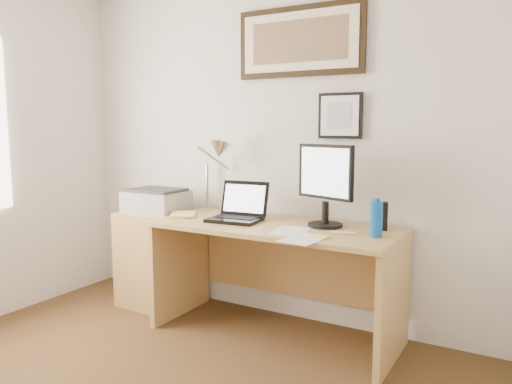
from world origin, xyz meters
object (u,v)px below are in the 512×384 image
Objects in this scene: side_cabinet at (155,259)px; lcd_monitor at (325,181)px; water_bottle at (376,219)px; book at (171,215)px; laptop at (238,212)px; desk at (281,257)px; printer at (157,201)px.

side_cabinet is 1.53m from lcd_monitor.
book is (-1.46, -0.06, -0.09)m from water_bottle.
book is 0.65× the size of laptop.
printer is at bearing -179.23° from desk.
laptop is at bearing -5.06° from printer.
printer reaches higher than book.
side_cabinet is 1.40× the size of lcd_monitor.
laptop is at bearing -163.60° from desk.
laptop is 0.64m from lcd_monitor.
side_cabinet is at bearing -178.11° from desk.
printer reaches higher than side_cabinet.
book is 0.45× the size of lcd_monitor.
book reaches higher than desk.
side_cabinet is 1.81m from water_bottle.
lcd_monitor is (1.09, 0.18, 0.28)m from book.
printer is (0.01, 0.02, 0.45)m from side_cabinet.
desk is 4.42× the size of laptop.
water_bottle is at bearing -18.37° from lcd_monitor.
desk is 3.08× the size of lcd_monitor.
side_cabinet is 0.50m from book.
book is 0.15× the size of desk.
water_bottle is 0.87× the size of book.
lcd_monitor is 1.18× the size of printer.
book is at bearing -30.58° from printer.
desk reaches higher than side_cabinet.
printer is (-1.06, -0.01, 0.30)m from desk.
desk is at bearing 0.77° from printer.
side_cabinet is 0.45m from printer.
book is 0.32m from printer.
water_bottle is 0.57× the size of laptop.
printer is at bearing 174.94° from laptop.
book is at bearing -167.48° from desk.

